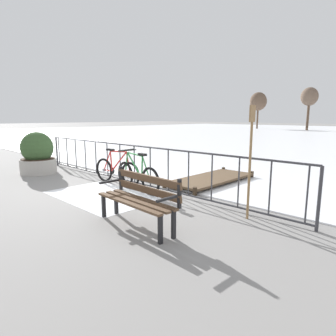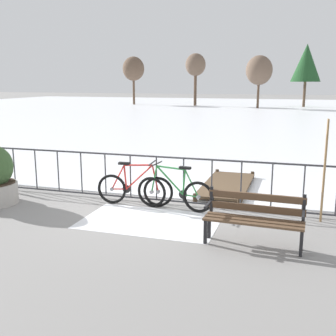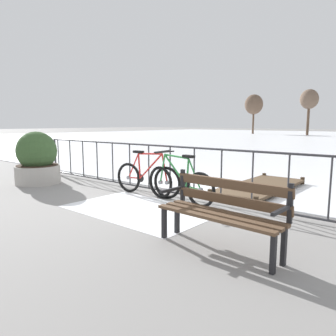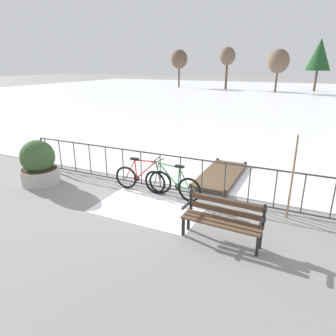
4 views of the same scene
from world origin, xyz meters
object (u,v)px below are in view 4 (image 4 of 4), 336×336
(bicycle_near_railing, at_px, (143,178))
(park_bench, at_px, (223,217))
(planter_with_shrub, at_px, (39,164))
(oar_upright, at_px, (293,172))
(bicycle_second, at_px, (172,185))

(bicycle_near_railing, relative_size, park_bench, 1.06)
(planter_with_shrub, bearing_deg, bicycle_near_railing, 15.17)
(bicycle_near_railing, xyz_separation_m, oar_upright, (3.83, 0.04, 0.77))
(park_bench, xyz_separation_m, oar_upright, (1.13, 1.53, 0.63))
(bicycle_second, distance_m, planter_with_shrub, 4.06)
(bicycle_near_railing, bearing_deg, planter_with_shrub, -164.83)
(planter_with_shrub, bearing_deg, bicycle_second, 10.92)
(park_bench, relative_size, planter_with_shrub, 1.22)
(bicycle_near_railing, distance_m, planter_with_shrub, 3.17)
(bicycle_near_railing, bearing_deg, oar_upright, 0.59)
(park_bench, distance_m, oar_upright, 2.00)
(bicycle_near_railing, bearing_deg, park_bench, -28.84)
(planter_with_shrub, height_order, oar_upright, oar_upright)
(bicycle_near_railing, distance_m, park_bench, 3.09)
(park_bench, bearing_deg, bicycle_near_railing, 151.16)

